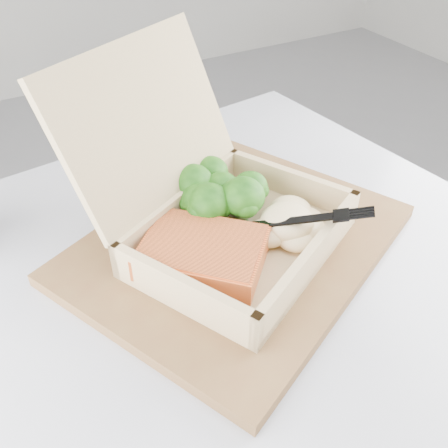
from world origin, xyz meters
TOP-DOWN VIEW (x-y plane):
  - floor at (0.00, 0.00)m, footprint 4.00×4.00m
  - cafe_table at (-0.38, -0.34)m, footprint 0.85×0.85m
  - serving_tray at (-0.34, -0.27)m, footprint 0.47×0.43m
  - takeout_container at (-0.37, -0.25)m, footprint 0.33×0.34m
  - salmon_fillet at (-0.40, -0.30)m, footprint 0.16×0.16m
  - broccoli_pile at (-0.34, -0.22)m, footprint 0.12×0.12m
  - mashed_potatoes at (-0.30, -0.30)m, footprint 0.10×0.09m
  - plastic_fork at (-0.32, -0.30)m, footprint 0.13×0.11m
  - receipt at (-0.32, -0.08)m, footprint 0.11×0.16m

SIDE VIEW (x-z plane):
  - floor at x=0.00m, z-range 0.00..0.00m
  - cafe_table at x=-0.38m, z-range 0.17..0.89m
  - receipt at x=-0.32m, z-range 0.72..0.72m
  - serving_tray at x=-0.34m, z-range 0.72..0.73m
  - salmon_fillet at x=-0.40m, z-range 0.74..0.77m
  - mashed_potatoes at x=-0.30m, z-range 0.74..0.78m
  - broccoli_pile at x=-0.34m, z-range 0.74..0.79m
  - plastic_fork at x=-0.32m, z-range 0.76..0.79m
  - takeout_container at x=-0.37m, z-range 0.68..0.89m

